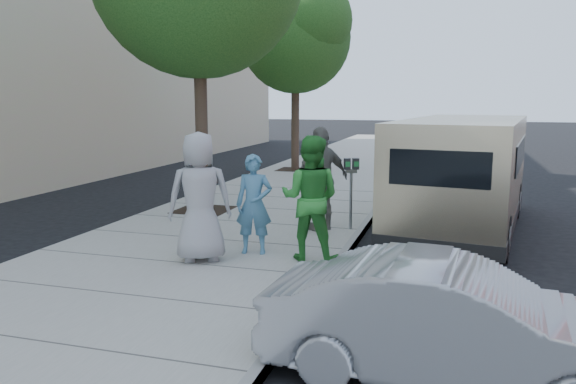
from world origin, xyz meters
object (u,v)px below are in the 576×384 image
at_px(van, 463,172).
at_px(person_striped_polo, 322,179).
at_px(person_officer, 254,204).
at_px(sedan, 453,324).
at_px(person_green_shirt, 310,198).
at_px(person_gray_shirt, 200,197).
at_px(tree_far, 297,32).
at_px(parking_meter, 351,178).

height_order(van, person_striped_polo, van).
height_order(person_officer, person_striped_polo, person_striped_polo).
relative_size(sedan, person_officer, 2.20).
xyz_separation_m(van, sedan, (-0.12, -6.55, -0.61)).
relative_size(van, person_green_shirt, 3.23).
bearing_deg(van, person_striped_polo, -144.11).
relative_size(van, person_gray_shirt, 3.13).
bearing_deg(person_officer, person_green_shirt, -17.56).
distance_m(tree_far, person_gray_shirt, 12.01).
relative_size(tree_far, person_green_shirt, 3.32).
height_order(sedan, person_striped_polo, person_striped_polo).
height_order(parking_meter, sedan, parking_meter).
bearing_deg(person_officer, sedan, -58.03).
xyz_separation_m(parking_meter, person_officer, (-1.21, -2.13, -0.19)).
xyz_separation_m(van, person_gray_shirt, (-3.92, -3.96, -0.04)).
bearing_deg(tree_far, person_officer, -77.82).
distance_m(sedan, person_officer, 4.54).
bearing_deg(person_green_shirt, person_gray_shirt, 18.60).
bearing_deg(person_officer, person_gray_shirt, -147.22).
height_order(sedan, person_green_shirt, person_green_shirt).
relative_size(van, person_striped_polo, 3.18).
relative_size(sedan, person_green_shirt, 1.83).
distance_m(tree_far, parking_meter, 9.93).
relative_size(van, sedan, 1.77).
xyz_separation_m(person_officer, person_green_shirt, (0.97, -0.09, 0.16)).
relative_size(parking_meter, sedan, 0.39).
xyz_separation_m(tree_far, van, (5.57, -7.33, -3.68)).
bearing_deg(sedan, person_green_shirt, 38.92).
distance_m(sedan, person_gray_shirt, 4.64).
relative_size(parking_meter, van, 0.22).
relative_size(tree_far, person_gray_shirt, 3.21).
distance_m(tree_far, sedan, 15.53).
bearing_deg(person_striped_polo, van, 161.33).
bearing_deg(person_green_shirt, tree_far, -73.64).
bearing_deg(tree_far, sedan, -68.56).
relative_size(parking_meter, person_green_shirt, 0.71).
relative_size(person_officer, person_striped_polo, 0.82).
bearing_deg(person_gray_shirt, tree_far, -108.81).
distance_m(tree_far, van, 9.92).
distance_m(person_green_shirt, person_gray_shirt, 1.71).
relative_size(tree_far, person_striped_polo, 3.26).
xyz_separation_m(sedan, person_green_shirt, (-2.19, 3.15, 0.54)).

